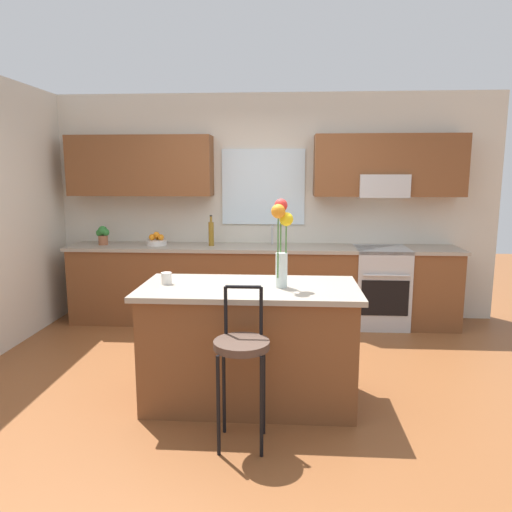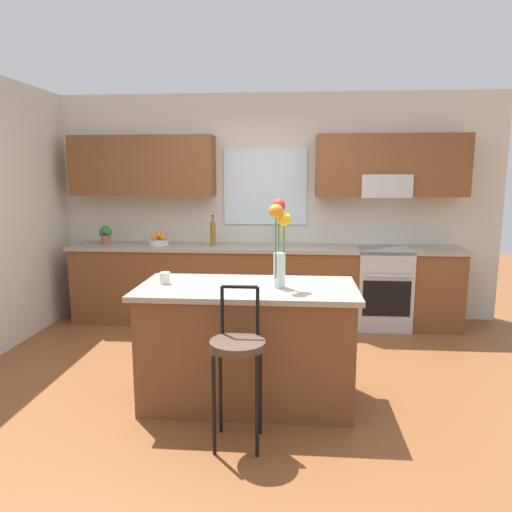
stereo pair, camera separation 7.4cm
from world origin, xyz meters
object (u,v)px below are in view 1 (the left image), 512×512
mug_ceramic (167,278)px  fruit_bowl_oranges (157,241)px  kitchen_island (249,344)px  flower_vase (282,236)px  bottle_olive_oil (211,233)px  oven_range (380,287)px  bar_stool_near (242,352)px  potted_plant_small (103,234)px

mug_ceramic → fruit_bowl_oranges: 2.10m
kitchen_island → flower_vase: size_ratio=2.51×
flower_vase → bottle_olive_oil: (-0.85, 2.05, -0.23)m
oven_range → bottle_olive_oil: bearing=179.3°
oven_range → flower_vase: size_ratio=1.40×
oven_range → mug_ceramic: (-2.01, -1.98, 0.51)m
flower_vase → oven_range: bearing=60.8°
kitchen_island → fruit_bowl_oranges: size_ratio=6.88×
flower_vase → bottle_olive_oil: flower_vase is taller
mug_ceramic → bar_stool_near: bearing=-45.1°
kitchen_island → oven_range: bearing=55.5°
bar_stool_near → bottle_olive_oil: bottle_olive_oil is taller
fruit_bowl_oranges → bottle_olive_oil: (0.66, -0.00, 0.10)m
fruit_bowl_oranges → mug_ceramic: bearing=-72.7°
oven_range → bottle_olive_oil: 2.07m
oven_range → fruit_bowl_oranges: bearing=179.4°
bar_stool_near → flower_vase: (0.24, 0.59, 0.67)m
bottle_olive_oil → bar_stool_near: bearing=-77.1°
oven_range → fruit_bowl_oranges: fruit_bowl_oranges is taller
mug_ceramic → bottle_olive_oil: bottle_olive_oil is taller
bar_stool_near → mug_ceramic: 0.96m
fruit_bowl_oranges → bottle_olive_oil: bearing=-0.4°
bar_stool_near → bottle_olive_oil: (-0.61, 2.64, 0.43)m
bar_stool_near → potted_plant_small: bearing=125.9°
bar_stool_near → flower_vase: 0.93m
oven_range → flower_vase: 2.47m
bar_stool_near → mug_ceramic: bearing=134.9°
oven_range → bar_stool_near: (-1.37, -2.62, 0.18)m
oven_range → mug_ceramic: mug_ceramic is taller
bar_stool_near → fruit_bowl_oranges: (-1.26, 2.65, 0.34)m
potted_plant_small → kitchen_island: bearing=-46.6°
mug_ceramic → fruit_bowl_oranges: fruit_bowl_oranges is taller
bar_stool_near → mug_ceramic: (-0.64, 0.64, 0.33)m
flower_vase → mug_ceramic: bearing=176.9°
bar_stool_near → fruit_bowl_oranges: size_ratio=4.34×
bar_stool_near → potted_plant_small: 3.29m
bottle_olive_oil → oven_range: bearing=-0.7°
kitchen_island → mug_ceramic: mug_ceramic is taller
flower_vase → kitchen_island: bearing=174.1°
fruit_bowl_oranges → oven_range: bearing=-0.6°
mug_ceramic → bottle_olive_oil: size_ratio=0.25×
flower_vase → fruit_bowl_oranges: size_ratio=2.74×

